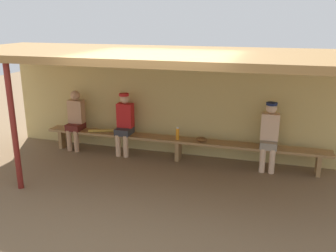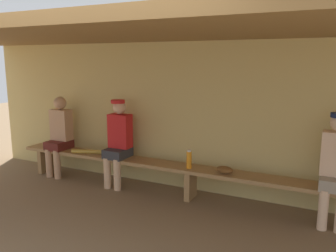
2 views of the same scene
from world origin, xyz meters
name	(u,v)px [view 2 (image 2 of 2)]	position (x,y,z in m)	size (l,w,h in m)	color
ground_plane	(133,251)	(0.00, 0.00, 0.00)	(24.00, 24.00, 0.00)	brown
back_wall	(203,117)	(0.00, 2.00, 1.10)	(8.00, 0.20, 2.20)	tan
dugout_roof	(163,30)	(0.00, 0.70, 2.26)	(8.00, 2.80, 0.12)	olive
bench	(191,172)	(0.00, 1.55, 0.39)	(6.00, 0.36, 0.46)	#9E7547
player_in_red	(336,164)	(1.81, 1.55, 0.75)	(0.34, 0.42, 1.34)	gray
player_shirtless_tan	(118,139)	(-1.21, 1.55, 0.75)	(0.34, 0.42, 1.34)	#333338
player_in_blue	(59,133)	(-2.39, 1.55, 0.73)	(0.34, 0.42, 1.34)	#591E19
water_bottle_blue	(189,160)	(-0.01, 1.50, 0.58)	(0.07, 0.07, 0.26)	orange
baseball_glove_dark_brown	(225,170)	(0.50, 1.52, 0.51)	(0.24, 0.17, 0.09)	brown
baseball_bat	(98,152)	(-1.61, 1.55, 0.49)	(0.07, 0.07, 0.85)	#B28C33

